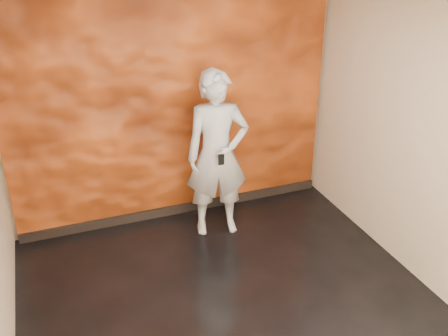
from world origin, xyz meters
TOP-DOWN VIEW (x-y plane):
  - room at (0.00, 0.00)m, footprint 4.02×4.02m
  - feature_wall at (0.00, 1.96)m, footprint 3.90×0.06m
  - baseboard at (0.00, 1.92)m, footprint 3.90×0.04m
  - man at (0.35, 1.40)m, footprint 0.79×0.59m
  - phone at (0.29, 1.13)m, footprint 0.07×0.02m

SIDE VIEW (x-z plane):
  - baseboard at x=0.00m, z-range 0.00..0.12m
  - man at x=0.35m, z-range 0.00..1.99m
  - phone at x=0.29m, z-range 1.00..1.13m
  - feature_wall at x=0.00m, z-range 0.00..2.75m
  - room at x=0.00m, z-range -0.01..2.81m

